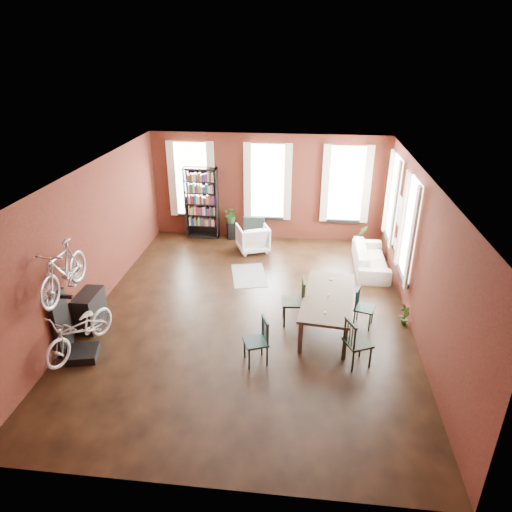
# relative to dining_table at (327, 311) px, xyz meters

# --- Properties ---
(room) EXTENTS (9.00, 9.04, 3.22)m
(room) POSITION_rel_dining_table_xyz_m (-1.46, 0.97, 1.76)
(room) COLOR black
(room) RESTS_ON ground
(dining_table) EXTENTS (1.26, 2.32, 0.76)m
(dining_table) POSITION_rel_dining_table_xyz_m (0.00, 0.00, 0.00)
(dining_table) COLOR #48392B
(dining_table) RESTS_ON ground
(dining_chair_a) EXTENTS (0.56, 0.56, 0.92)m
(dining_chair_a) POSITION_rel_dining_table_xyz_m (-1.37, -1.36, 0.08)
(dining_chair_a) COLOR #193739
(dining_chair_a) RESTS_ON ground
(dining_chair_b) EXTENTS (0.52, 0.52, 1.04)m
(dining_chair_b) POSITION_rel_dining_table_xyz_m (-0.72, 0.09, 0.14)
(dining_chair_b) COLOR #1F2F1C
(dining_chair_b) RESTS_ON ground
(dining_chair_c) EXTENTS (0.59, 0.59, 0.97)m
(dining_chair_c) POSITION_rel_dining_table_xyz_m (0.53, -1.20, 0.11)
(dining_chair_c) COLOR black
(dining_chair_c) RESTS_ON ground
(dining_chair_d) EXTENTS (0.50, 0.50, 0.86)m
(dining_chair_d) POSITION_rel_dining_table_xyz_m (0.79, 0.14, 0.05)
(dining_chair_d) COLOR #193739
(dining_chair_d) RESTS_ON ground
(bookshelf) EXTENTS (1.00, 0.32, 2.20)m
(bookshelf) POSITION_rel_dining_table_xyz_m (-3.71, 4.65, 0.72)
(bookshelf) COLOR black
(bookshelf) RESTS_ON ground
(white_armchair) EXTENTS (1.08, 1.05, 0.87)m
(white_armchair) POSITION_rel_dining_table_xyz_m (-2.04, 3.78, 0.06)
(white_armchair) COLOR white
(white_armchair) RESTS_ON ground
(cream_sofa) EXTENTS (0.61, 2.08, 0.81)m
(cream_sofa) POSITION_rel_dining_table_xyz_m (1.24, 2.95, 0.03)
(cream_sofa) COLOR beige
(cream_sofa) RESTS_ON ground
(striped_rug) EXTENTS (1.13, 1.52, 0.01)m
(striped_rug) POSITION_rel_dining_table_xyz_m (-1.94, 2.17, -0.37)
(striped_rug) COLOR black
(striped_rug) RESTS_ON ground
(bike_trainer) EXTENTS (0.67, 0.67, 0.16)m
(bike_trainer) POSITION_rel_dining_table_xyz_m (-4.70, -1.60, -0.30)
(bike_trainer) COLOR black
(bike_trainer) RESTS_ON ground
(bike_wall_rack) EXTENTS (0.16, 0.60, 1.30)m
(bike_wall_rack) POSITION_rel_dining_table_xyz_m (-5.11, -1.45, 0.27)
(bike_wall_rack) COLOR black
(bike_wall_rack) RESTS_ON ground
(console_table) EXTENTS (0.40, 0.80, 0.80)m
(console_table) POSITION_rel_dining_table_xyz_m (-4.99, -0.55, 0.02)
(console_table) COLOR black
(console_table) RESTS_ON ground
(plant_stand) EXTENTS (0.33, 0.33, 0.52)m
(plant_stand) POSITION_rel_dining_table_xyz_m (-2.80, 4.62, -0.12)
(plant_stand) COLOR black
(plant_stand) RESTS_ON ground
(plant_by_sofa) EXTENTS (0.53, 0.78, 0.32)m
(plant_by_sofa) POSITION_rel_dining_table_xyz_m (1.10, 4.35, -0.22)
(plant_by_sofa) COLOR #2C5020
(plant_by_sofa) RESTS_ON ground
(plant_small) EXTENTS (0.47, 0.53, 0.17)m
(plant_small) POSITION_rel_dining_table_xyz_m (1.66, 0.27, -0.29)
(plant_small) COLOR #376227
(plant_small) RESTS_ON ground
(bicycle_floor) EXTENTS (0.84, 1.04, 1.72)m
(bicycle_floor) POSITION_rel_dining_table_xyz_m (-4.68, -1.57, 0.64)
(bicycle_floor) COLOR beige
(bicycle_floor) RESTS_ON bike_trainer
(bicycle_hung) EXTENTS (0.47, 1.00, 1.66)m
(bicycle_hung) POSITION_rel_dining_table_xyz_m (-4.86, -1.45, 1.75)
(bicycle_hung) COLOR #A5A8AD
(bicycle_hung) RESTS_ON bike_wall_rack
(plant_on_stand) EXTENTS (0.63, 0.67, 0.42)m
(plant_on_stand) POSITION_rel_dining_table_xyz_m (-2.80, 4.61, 0.35)
(plant_on_stand) COLOR #275622
(plant_on_stand) RESTS_ON plant_stand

